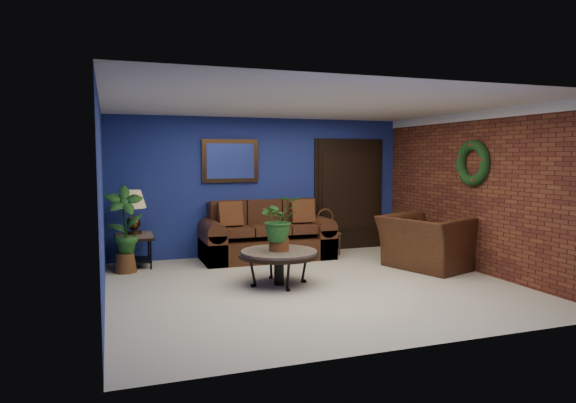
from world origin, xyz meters
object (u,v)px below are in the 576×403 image
object	(u,v)px
table_lamp	(133,207)
side_chair	(327,228)
coffee_table	(279,255)
end_table	(134,242)
sofa	(266,239)
armchair	(427,242)

from	to	relation	value
table_lamp	side_chair	size ratio (longest dim) A/B	0.82
coffee_table	side_chair	bearing A→B (deg)	50.49
coffee_table	end_table	bearing A→B (deg)	135.07
table_lamp	side_chair	bearing A→B (deg)	1.03
coffee_table	sofa	bearing A→B (deg)	78.57
side_chair	end_table	bearing A→B (deg)	-179.46
sofa	end_table	bearing A→B (deg)	-179.08
side_chair	armchair	size ratio (longest dim) A/B	0.64
end_table	armchair	bearing A→B (deg)	-20.15
coffee_table	armchair	xyz separation A→B (m)	(2.59, 0.22, -0.00)
sofa	side_chair	distance (m)	1.21
table_lamp	armchair	xyz separation A→B (m)	(4.45, -1.63, -0.57)
sofa	armchair	distance (m)	2.77
end_table	side_chair	distance (m)	3.44
side_chair	armchair	xyz separation A→B (m)	(1.01, -1.69, -0.05)
side_chair	coffee_table	bearing A→B (deg)	-130.00
sofa	side_chair	bearing A→B (deg)	1.22
side_chair	armchair	bearing A→B (deg)	-59.70
side_chair	armchair	distance (m)	1.97
coffee_table	end_table	world-z (taller)	end_table
side_chair	table_lamp	bearing A→B (deg)	-179.46
coffee_table	side_chair	size ratio (longest dim) A/B	1.36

